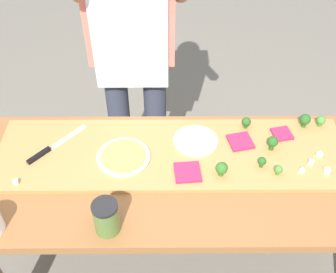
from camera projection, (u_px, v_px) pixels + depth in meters
ground_plane at (180, 265)px, 2.17m from camera, size 8.00×8.00×0.00m
prep_table at (183, 189)px, 1.73m from camera, size 1.70×0.68×0.75m
cutting_board at (172, 154)px, 1.71m from camera, size 1.46×0.40×0.02m
chefs_knife at (49, 149)px, 1.71m from camera, size 0.22×0.24×0.02m
pizza_whole_white_garlic at (196, 141)px, 1.74m from camera, size 0.19×0.19×0.02m
pizza_whole_pesto_green at (123, 157)px, 1.68m from camera, size 0.22×0.22×0.02m
pizza_slice_near_right at (240, 142)px, 1.74m from camera, size 0.12×0.12×0.01m
pizza_slice_far_left at (282, 134)px, 1.77m from camera, size 0.09×0.09×0.01m
pizza_slice_near_left at (187, 172)px, 1.62m from camera, size 0.11×0.11×0.01m
broccoli_floret_back_left at (262, 162)px, 1.63m from camera, size 0.03×0.03×0.05m
broccoli_floret_front_left at (222, 169)px, 1.59m from camera, size 0.05×0.05×0.06m
broccoli_floret_front_mid at (246, 122)px, 1.79m from camera, size 0.04×0.04×0.05m
broccoli_floret_back_mid at (305, 120)px, 1.79m from camera, size 0.05×0.05×0.06m
broccoli_floret_center_left at (278, 170)px, 1.60m from camera, size 0.03×0.03×0.05m
broccoli_floret_center_right at (273, 142)px, 1.69m from camera, size 0.05×0.05×0.07m
broccoli_floret_back_right at (321, 121)px, 1.80m from camera, size 0.04×0.04×0.05m
cheese_crumble_a at (16, 182)px, 1.58m from camera, size 0.02×0.02×0.02m
cheese_crumble_b at (319, 155)px, 1.68m from camera, size 0.03×0.03×0.02m
cheese_crumble_c at (302, 171)px, 1.62m from camera, size 0.02×0.02×0.02m
cheese_crumble_d at (311, 162)px, 1.65m from camera, size 0.02×0.02×0.02m
cheese_crumble_e at (327, 171)px, 1.62m from camera, size 0.02×0.02×0.02m
sauce_jar at (106, 217)px, 1.42m from camera, size 0.09×0.09×0.14m
cook_center at (132, 38)px, 1.91m from camera, size 0.54×0.39×1.67m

